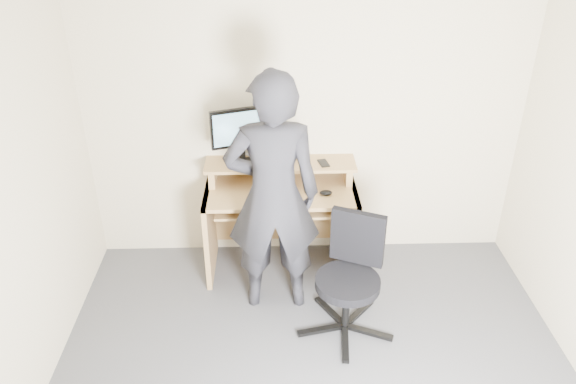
{
  "coord_description": "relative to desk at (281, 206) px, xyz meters",
  "views": [
    {
      "loc": [
        -0.26,
        -2.4,
        2.89
      ],
      "look_at": [
        -0.16,
        1.05,
        0.95
      ],
      "focal_mm": 35.0,
      "sensor_mm": 36.0,
      "label": 1
    }
  ],
  "objects": [
    {
      "name": "smartphone",
      "position": [
        0.34,
        0.04,
        0.37
      ],
      "size": [
        0.09,
        0.14,
        0.01
      ],
      "primitive_type": "cube",
      "rotation": [
        0.0,
        0.0,
        0.22
      ],
      "color": "black",
      "rests_on": "desk"
    },
    {
      "name": "mouse",
      "position": [
        0.35,
        -0.18,
        0.22
      ],
      "size": [
        0.11,
        0.08,
        0.04
      ],
      "primitive_type": "ellipsoid",
      "rotation": [
        0.0,
        0.0,
        -0.21
      ],
      "color": "black",
      "rests_on": "desk"
    },
    {
      "name": "person",
      "position": [
        -0.06,
        -0.5,
        0.38
      ],
      "size": [
        0.69,
        0.46,
        1.86
      ],
      "primitive_type": "imported",
      "rotation": [
        0.0,
        0.0,
        3.17
      ],
      "color": "black",
      "rests_on": "ground"
    },
    {
      "name": "travel_mug",
      "position": [
        0.01,
        0.06,
        0.46
      ],
      "size": [
        0.11,
        0.11,
        0.19
      ],
      "primitive_type": "cylinder",
      "rotation": [
        0.0,
        0.0,
        0.34
      ],
      "color": "silver",
      "rests_on": "desk"
    },
    {
      "name": "keyboard",
      "position": [
        0.03,
        -0.17,
        0.12
      ],
      "size": [
        0.48,
        0.24,
        0.03
      ],
      "primitive_type": "cube",
      "rotation": [
        0.0,
        0.0,
        0.14
      ],
      "color": "black",
      "rests_on": "desk"
    },
    {
      "name": "desk",
      "position": [
        0.0,
        0.0,
        0.0
      ],
      "size": [
        1.2,
        0.6,
        0.91
      ],
      "color": "tan",
      "rests_on": "ground"
    },
    {
      "name": "monitor",
      "position": [
        -0.3,
        0.08,
        0.64
      ],
      "size": [
        0.47,
        0.19,
        0.46
      ],
      "rotation": [
        0.0,
        0.0,
        0.32
      ],
      "color": "black",
      "rests_on": "desk"
    },
    {
      "name": "office_chair",
      "position": [
        0.48,
        -0.8,
        -0.07
      ],
      "size": [
        0.69,
        0.68,
        0.87
      ],
      "rotation": [
        0.0,
        0.0,
        -0.41
      ],
      "color": "black",
      "rests_on": "ground"
    },
    {
      "name": "external_drive",
      "position": [
        0.03,
        0.07,
        0.46
      ],
      "size": [
        0.1,
        0.14,
        0.2
      ],
      "primitive_type": "cube",
      "rotation": [
        0.0,
        0.0,
        -0.21
      ],
      "color": "black",
      "rests_on": "desk"
    },
    {
      "name": "charger",
      "position": [
        -0.14,
        0.01,
        0.38
      ],
      "size": [
        0.05,
        0.04,
        0.03
      ],
      "primitive_type": "cube",
      "rotation": [
        0.0,
        0.0,
        0.02
      ],
      "color": "black",
      "rests_on": "desk"
    },
    {
      "name": "back_wall",
      "position": [
        0.2,
        0.22,
        0.7
      ],
      "size": [
        3.5,
        0.02,
        2.5
      ],
      "primitive_type": "cube",
      "color": "beige",
      "rests_on": "ground"
    },
    {
      "name": "headphones",
      "position": [
        -0.3,
        0.13,
        0.37
      ],
      "size": [
        0.17,
        0.17,
        0.06
      ],
      "primitive_type": "torus",
      "rotation": [
        0.26,
        0.0,
        0.12
      ],
      "color": "silver",
      "rests_on": "desk"
    }
  ]
}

